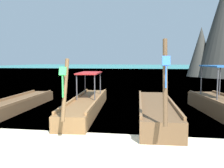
% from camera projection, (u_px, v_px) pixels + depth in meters
% --- Properties ---
extents(ground, '(120.00, 120.00, 0.00)m').
position_uv_depth(ground, '(82.00, 165.00, 5.23)').
color(ground, beige).
extents(sea_water, '(120.00, 120.00, 0.00)m').
position_uv_depth(sea_water, '(144.00, 68.00, 66.51)').
color(sea_water, teal).
rests_on(sea_water, ground).
extents(longtail_boat_pink_ribbon, '(1.24, 7.40, 2.69)m').
position_uv_depth(longtail_boat_pink_ribbon, '(12.00, 106.00, 10.52)').
color(longtail_boat_pink_ribbon, brown).
rests_on(longtail_boat_pink_ribbon, ground).
extents(longtail_boat_green_ribbon, '(1.66, 7.23, 2.32)m').
position_uv_depth(longtail_boat_green_ribbon, '(87.00, 104.00, 10.63)').
color(longtail_boat_green_ribbon, brown).
rests_on(longtail_boat_green_ribbon, ground).
extents(longtail_boat_blue_ribbon, '(1.53, 6.57, 2.83)m').
position_uv_depth(longtail_boat_blue_ribbon, '(156.00, 110.00, 9.39)').
color(longtail_boat_blue_ribbon, brown).
rests_on(longtail_boat_blue_ribbon, ground).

